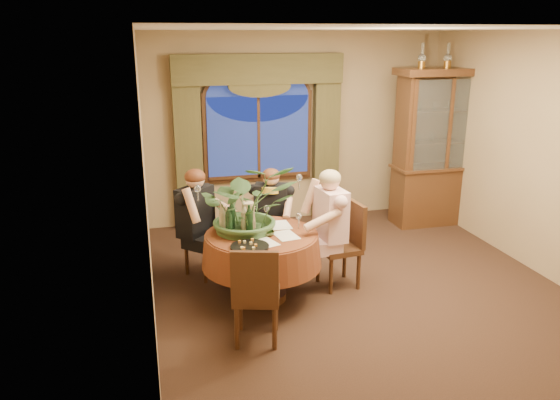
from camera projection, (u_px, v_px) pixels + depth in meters
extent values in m
plane|color=black|center=(355.00, 284.00, 6.26)|extent=(5.00, 5.00, 0.00)
plane|color=#917652|center=(297.00, 128.00, 8.17)|extent=(4.50, 0.00, 4.50)
plane|color=#917652|center=(540.00, 154.00, 6.38)|extent=(0.00, 5.00, 5.00)
plane|color=white|center=(366.00, 29.00, 5.44)|extent=(5.00, 5.00, 0.00)
cube|color=#3F3A1F|center=(188.00, 149.00, 7.74)|extent=(0.38, 0.14, 2.32)
cube|color=#3F3A1F|center=(326.00, 143.00, 8.22)|extent=(0.38, 0.14, 2.32)
cylinder|color=maroon|center=(262.00, 266.00, 5.82)|extent=(1.62, 1.62, 0.75)
cube|color=#3B2112|center=(440.00, 148.00, 8.01)|extent=(1.42, 0.56, 2.29)
cube|color=black|center=(339.00, 246.00, 6.10)|extent=(0.47, 0.47, 0.96)
cube|color=black|center=(271.00, 229.00, 6.62)|extent=(0.54, 0.54, 0.96)
cube|color=black|center=(206.00, 236.00, 6.39)|extent=(0.58, 0.58, 0.96)
cube|color=black|center=(257.00, 293.00, 4.99)|extent=(0.52, 0.52, 0.96)
imported|color=#395D33|center=(248.00, 172.00, 5.63)|extent=(1.01, 1.12, 0.87)
imported|color=#43542C|center=(268.00, 233.00, 5.64)|extent=(0.14, 0.14, 0.04)
cylinder|color=black|center=(250.00, 247.00, 5.32)|extent=(0.38, 0.38, 0.02)
cylinder|color=black|center=(249.00, 220.00, 5.61)|extent=(0.07, 0.07, 0.33)
cylinder|color=black|center=(232.00, 217.00, 5.72)|extent=(0.07, 0.07, 0.33)
cylinder|color=tan|center=(244.00, 219.00, 5.64)|extent=(0.07, 0.07, 0.33)
cylinder|color=tan|center=(222.00, 219.00, 5.65)|extent=(0.07, 0.07, 0.33)
cylinder|color=black|center=(229.00, 222.00, 5.55)|extent=(0.07, 0.07, 0.33)
cube|color=white|center=(286.00, 235.00, 5.64)|extent=(0.25, 0.33, 0.00)
cube|color=white|center=(280.00, 225.00, 5.95)|extent=(0.21, 0.30, 0.00)
cube|color=white|center=(264.00, 242.00, 5.45)|extent=(0.29, 0.35, 0.00)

